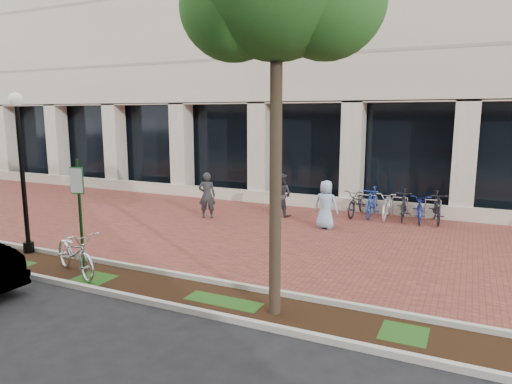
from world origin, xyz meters
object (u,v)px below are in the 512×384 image
at_px(pedestrian_right, 326,205).
at_px(bike_rack_cluster, 395,205).
at_px(locked_bicycle, 75,252).
at_px(parking_sign, 79,203).
at_px(lamppost, 22,164).
at_px(pedestrian_left, 207,195).
at_px(pedestrian_mid, 282,195).

xyz_separation_m(pedestrian_right, bike_rack_cluster, (1.86, 2.39, -0.28)).
bearing_deg(locked_bicycle, pedestrian_right, -8.57).
relative_size(parking_sign, pedestrian_right, 1.70).
bearing_deg(lamppost, bike_rack_cluster, 44.97).
distance_m(locked_bicycle, pedestrian_left, 6.38).
distance_m(lamppost, pedestrian_left, 6.28).
bearing_deg(locked_bicycle, pedestrian_left, 24.93).
xyz_separation_m(pedestrian_left, bike_rack_cluster, (6.17, 2.74, -0.31)).
bearing_deg(parking_sign, pedestrian_right, 48.42).
bearing_deg(bike_rack_cluster, pedestrian_left, -156.87).
relative_size(pedestrian_left, pedestrian_right, 1.04).
height_order(pedestrian_left, pedestrian_mid, pedestrian_left).
height_order(parking_sign, pedestrian_right, parking_sign).
distance_m(lamppost, pedestrian_right, 9.03).
xyz_separation_m(parking_sign, pedestrian_mid, (1.87, 7.77, -0.92)).
distance_m(lamppost, locked_bicycle, 3.21).
height_order(locked_bicycle, pedestrian_right, pedestrian_right).
xyz_separation_m(locked_bicycle, pedestrian_mid, (2.03, 7.83, 0.26)).
distance_m(parking_sign, pedestrian_right, 7.76).
bearing_deg(pedestrian_mid, lamppost, 70.43).
distance_m(parking_sign, lamppost, 2.83).
xyz_separation_m(pedestrian_left, pedestrian_mid, (2.30, 1.46, -0.04)).
bearing_deg(lamppost, pedestrian_left, 68.49).
height_order(lamppost, pedestrian_left, lamppost).
bearing_deg(parking_sign, bike_rack_cluster, 46.26).
height_order(parking_sign, bike_rack_cluster, parking_sign).
distance_m(lamppost, bike_rack_cluster, 12.03).
xyz_separation_m(parking_sign, locked_bicycle, (-0.16, -0.06, -1.17)).
relative_size(locked_bicycle, pedestrian_left, 1.23).
bearing_deg(pedestrian_right, locked_bicycle, 61.53).
bearing_deg(pedestrian_left, bike_rack_cluster, 179.19).
xyz_separation_m(parking_sign, pedestrian_left, (-0.44, 6.31, -0.88)).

